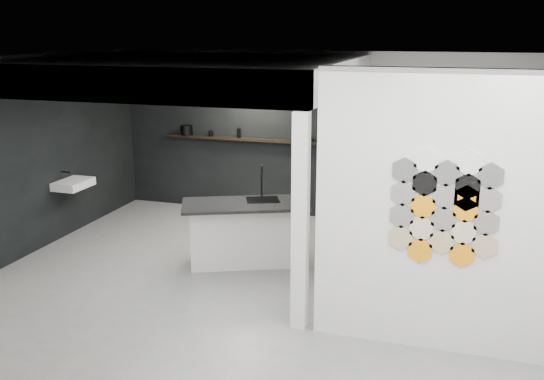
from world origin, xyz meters
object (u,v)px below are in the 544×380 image
(wall_basin, at_px, (73,184))
(kitchen_island, at_px, (245,232))
(partition_panel, at_px, (441,215))
(stockpot, at_px, (187,130))
(utensil_cup, at_px, (211,134))
(kettle, at_px, (306,138))
(bottle_dark, at_px, (239,133))
(glass_vase, at_px, (321,139))
(glass_bowl, at_px, (321,140))

(wall_basin, relative_size, kitchen_island, 0.33)
(partition_panel, relative_size, wall_basin, 4.67)
(stockpot, relative_size, utensil_cup, 2.23)
(stockpot, xyz_separation_m, kettle, (2.18, 0.00, -0.02))
(bottle_dark, bearing_deg, glass_vase, 0.00)
(stockpot, relative_size, glass_vase, 1.66)
(wall_basin, bearing_deg, utensil_cup, 55.75)
(stockpot, height_order, utensil_cup, stockpot)
(glass_bowl, relative_size, utensil_cup, 1.38)
(wall_basin, relative_size, utensil_cup, 6.32)
(wall_basin, bearing_deg, bottle_dark, 46.92)
(partition_panel, xyz_separation_m, glass_bowl, (-2.08, 3.87, -0.03))
(partition_panel, relative_size, bottle_dark, 17.04)
(wall_basin, distance_m, bottle_dark, 2.88)
(partition_panel, xyz_separation_m, kettle, (-2.34, 3.87, -0.01))
(wall_basin, height_order, kettle, kettle)
(kitchen_island, relative_size, glass_vase, 14.43)
(utensil_cup, bearing_deg, glass_vase, 0.00)
(partition_panel, bearing_deg, wall_basin, 161.77)
(stockpot, bearing_deg, wall_basin, -114.62)
(kitchen_island, distance_m, bottle_dark, 2.68)
(kitchen_island, xyz_separation_m, glass_vase, (0.51, 2.32, 0.93))
(stockpot, xyz_separation_m, utensil_cup, (0.46, 0.00, -0.04))
(wall_basin, bearing_deg, kitchen_island, -5.03)
(wall_basin, xyz_separation_m, bottle_dark, (1.93, 2.07, 0.55))
(utensil_cup, bearing_deg, stockpot, 180.00)
(utensil_cup, bearing_deg, bottle_dark, 0.00)
(kettle, height_order, glass_vase, kettle)
(bottle_dark, bearing_deg, kitchen_island, -67.70)
(wall_basin, distance_m, kettle, 3.78)
(stockpot, distance_m, bottle_dark, 0.98)
(partition_panel, distance_m, glass_vase, 4.39)
(wall_basin, xyz_separation_m, glass_vase, (3.39, 2.07, 0.53))
(glass_vase, bearing_deg, utensil_cup, 180.00)
(bottle_dark, relative_size, utensil_cup, 1.73)
(kettle, xyz_separation_m, utensil_cup, (-1.72, 0.00, -0.02))
(kettle, bearing_deg, stockpot, 171.48)
(kitchen_island, distance_m, kettle, 2.51)
(stockpot, bearing_deg, kettle, 0.00)
(wall_basin, distance_m, utensil_cup, 2.55)
(stockpot, relative_size, kettle, 1.35)
(partition_panel, distance_m, kettle, 4.52)
(glass_bowl, xyz_separation_m, utensil_cup, (-1.98, 0.00, 0.00))
(partition_panel, height_order, wall_basin, partition_panel)
(partition_panel, relative_size, stockpot, 13.24)
(kitchen_island, bearing_deg, glass_vase, 54.25)
(kitchen_island, relative_size, glass_bowl, 14.10)
(bottle_dark, height_order, utensil_cup, bottle_dark)
(glass_bowl, height_order, bottle_dark, bottle_dark)
(glass_vase, bearing_deg, kitchen_island, -102.36)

